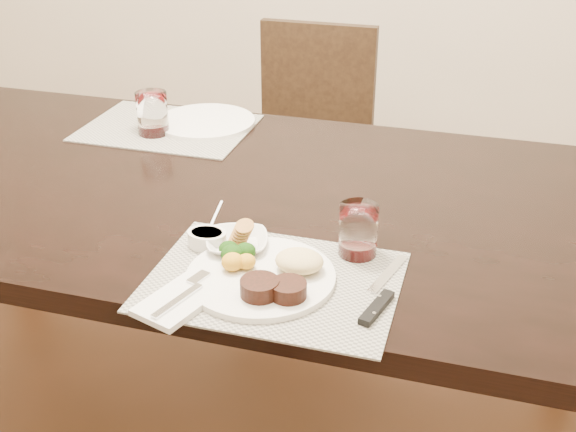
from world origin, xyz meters
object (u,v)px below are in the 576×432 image
(dinner_plate, at_px, (267,274))
(wine_glass_near, at_px, (358,233))
(steak_knife, at_px, (380,299))
(chair_far, at_px, (309,140))
(cracker_bowl, at_px, (237,243))
(far_plate, at_px, (206,122))

(dinner_plate, xyz_separation_m, wine_glass_near, (0.14, 0.15, 0.03))
(steak_knife, bearing_deg, chair_far, 124.77)
(steak_knife, height_order, cracker_bowl, cracker_bowl)
(chair_far, xyz_separation_m, far_plate, (-0.16, -0.57, 0.26))
(chair_far, xyz_separation_m, cracker_bowl, (0.17, -1.21, 0.27))
(steak_knife, relative_size, cracker_bowl, 1.63)
(dinner_plate, bearing_deg, cracker_bowl, 134.02)
(far_plate, bearing_deg, dinner_plate, -60.10)
(far_plate, bearing_deg, steak_knife, -49.40)
(wine_glass_near, bearing_deg, dinner_plate, -133.58)
(chair_far, xyz_separation_m, steak_knife, (0.47, -1.30, 0.26))
(wine_glass_near, bearing_deg, cracker_bowl, -166.68)
(wine_glass_near, bearing_deg, far_plate, 133.76)
(chair_far, height_order, cracker_bowl, chair_far)
(cracker_bowl, relative_size, far_plate, 0.55)
(dinner_plate, xyz_separation_m, far_plate, (-0.42, 0.73, -0.01))
(chair_far, relative_size, far_plate, 3.21)
(steak_knife, bearing_deg, far_plate, 145.44)
(dinner_plate, relative_size, cracker_bowl, 1.81)
(cracker_bowl, xyz_separation_m, far_plate, (-0.33, 0.64, -0.01))
(dinner_plate, height_order, far_plate, dinner_plate)
(cracker_bowl, bearing_deg, dinner_plate, -45.05)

